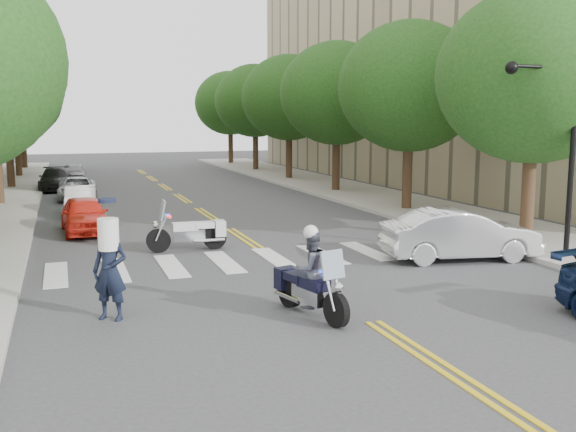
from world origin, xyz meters
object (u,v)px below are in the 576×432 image
motorcycle_police (309,275)px  convertible (460,234)px  motorcycle_parked (194,233)px  officer_standing (110,271)px

motorcycle_police → convertible: 7.20m
motorcycle_parked → convertible: motorcycle_parked is taller
motorcycle_police → officer_standing: (-4.00, 1.12, 0.16)m
motorcycle_police → convertible: motorcycle_police is taller
convertible → motorcycle_parked: bearing=71.1°
motorcycle_police → motorcycle_parked: motorcycle_police is taller
motorcycle_police → convertible: (6.22, 3.62, -0.11)m
motorcycle_parked → convertible: bearing=-118.4°
officer_standing → motorcycle_police: bearing=16.4°
motorcycle_police → motorcycle_parked: bearing=-96.5°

